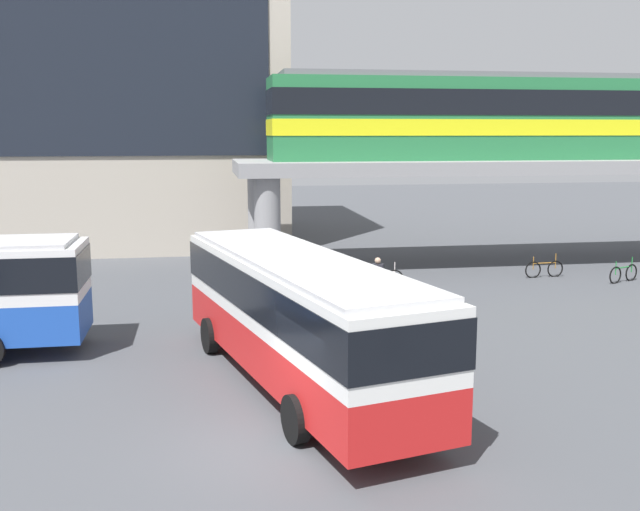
% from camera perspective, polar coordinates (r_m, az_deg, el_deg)
% --- Properties ---
extents(ground_plane, '(120.00, 120.00, 0.00)m').
position_cam_1_polar(ground_plane, '(24.36, -5.92, -5.06)').
color(ground_plane, '#47494F').
extents(station_building, '(22.04, 14.66, 18.53)m').
position_cam_1_polar(station_building, '(44.43, -18.15, 13.18)').
color(station_building, '#B2A899').
rests_on(station_building, ground_plane).
extents(elevated_platform, '(32.22, 5.62, 4.90)m').
position_cam_1_polar(elevated_platform, '(36.68, 19.55, 6.03)').
color(elevated_platform, gray).
rests_on(elevated_platform, ground_plane).
extents(train, '(25.66, 2.96, 3.84)m').
position_cam_1_polar(train, '(35.81, 17.24, 10.34)').
color(train, '#26723F').
rests_on(train, elevated_platform).
extents(bus_main, '(5.14, 11.33, 3.22)m').
position_cam_1_polar(bus_main, '(17.64, -1.83, -4.03)').
color(bus_main, red).
rests_on(bus_main, ground_plane).
extents(bicycle_green, '(1.67, 0.75, 1.04)m').
position_cam_1_polar(bicycle_green, '(32.76, 22.58, -1.31)').
color(bicycle_green, black).
rests_on(bicycle_green, ground_plane).
extents(bicycle_silver, '(1.73, 0.59, 1.04)m').
position_cam_1_polar(bicycle_silver, '(29.48, 4.82, -1.74)').
color(bicycle_silver, black).
rests_on(bicycle_silver, ground_plane).
extents(bicycle_brown, '(1.79, 0.18, 1.04)m').
position_cam_1_polar(bicycle_brown, '(32.69, 17.08, -1.01)').
color(bicycle_brown, black).
rests_on(bicycle_brown, ground_plane).
extents(pedestrian_by_bike_rack, '(0.47, 0.40, 1.71)m').
position_cam_1_polar(pedestrian_by_bike_rack, '(26.41, 4.51, -2.09)').
color(pedestrian_by_bike_rack, gray).
rests_on(pedestrian_by_bike_rack, ground_plane).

